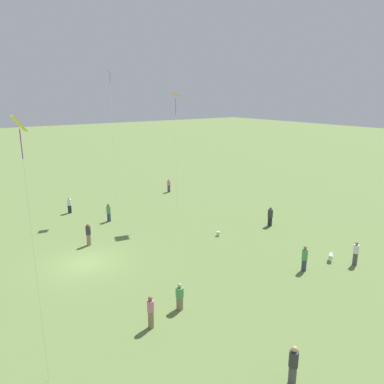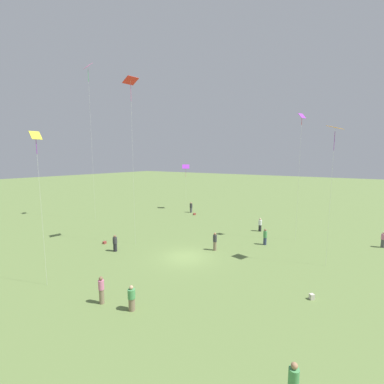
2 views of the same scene
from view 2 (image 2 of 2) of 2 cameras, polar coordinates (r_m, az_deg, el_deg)
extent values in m
plane|color=olive|center=(24.33, -1.41, -14.26)|extent=(240.00, 240.00, 0.00)
cylinder|color=#333D5B|center=(28.47, 15.90, -10.44)|extent=(0.46, 0.46, 0.78)
cylinder|color=#4C9956|center=(28.26, 15.95, -9.04)|extent=(0.55, 0.55, 0.67)
sphere|color=brown|center=(28.14, 15.98, -8.15)|extent=(0.24, 0.24, 0.24)
cylinder|color=#232328|center=(33.36, 14.86, -7.75)|extent=(0.45, 0.45, 0.79)
cylinder|color=white|center=(33.19, 14.90, -6.57)|extent=(0.53, 0.53, 0.62)
sphere|color=beige|center=(33.09, 14.93, -5.85)|extent=(0.24, 0.24, 0.24)
cylinder|color=#847056|center=(25.93, 5.09, -11.84)|extent=(0.36, 0.36, 0.89)
cylinder|color=#333338|center=(25.69, 5.11, -10.20)|extent=(0.42, 0.42, 0.66)
sphere|color=#A87A56|center=(25.56, 5.12, -9.24)|extent=(0.24, 0.24, 0.24)
cylinder|color=#4C4C51|center=(43.16, -0.21, -4.03)|extent=(0.50, 0.50, 0.83)
cylinder|color=#333338|center=(43.02, -0.21, -3.05)|extent=(0.59, 0.59, 0.68)
sphere|color=#A87A56|center=(42.94, -0.21, -2.44)|extent=(0.24, 0.24, 0.24)
cylinder|color=#847056|center=(17.05, -13.23, -23.11)|extent=(0.45, 0.45, 0.76)
cylinder|color=#4C9956|center=(16.72, -13.31, -21.15)|extent=(0.54, 0.54, 0.56)
sphere|color=tan|center=(16.54, -13.35, -19.93)|extent=(0.24, 0.24, 0.24)
cylinder|color=#232328|center=(26.67, -16.71, -11.70)|extent=(0.36, 0.36, 0.78)
cylinder|color=#333338|center=(26.46, -16.76, -10.28)|extent=(0.43, 0.43, 0.61)
sphere|color=brown|center=(26.33, -16.80, -9.40)|extent=(0.24, 0.24, 0.24)
cylinder|color=#847056|center=(18.15, -19.43, -21.03)|extent=(0.32, 0.32, 0.93)
cylinder|color=pink|center=(17.81, -19.54, -18.87)|extent=(0.37, 0.37, 0.60)
sphere|color=brown|center=(17.63, -19.61, -17.65)|extent=(0.24, 0.24, 0.24)
cylinder|color=#4C9956|center=(11.94, 21.66, -34.05)|extent=(0.51, 0.51, 0.75)
sphere|color=#A87A56|center=(11.62, 21.80, -32.22)|extent=(0.24, 0.24, 0.24)
cylinder|color=#4C4C51|center=(32.96, 36.70, -9.15)|extent=(0.47, 0.47, 0.84)
cylinder|color=pink|center=(32.78, 36.80, -7.97)|extent=(0.55, 0.55, 0.56)
sphere|color=beige|center=(32.69, 36.85, -7.29)|extent=(0.24, 0.24, 0.24)
cube|color=red|center=(28.20, -13.50, 22.96)|extent=(1.39, 1.45, 0.49)
cylinder|color=#E54C99|center=(27.90, -13.43, 20.65)|extent=(0.04, 0.04, 1.58)
cylinder|color=silver|center=(27.15, -12.97, 5.82)|extent=(0.01, 0.01, 16.63)
cube|color=purple|center=(45.28, -1.39, 5.68)|extent=(1.65, 1.60, 0.71)
cylinder|color=#E54C99|center=(45.33, -1.39, 4.24)|extent=(0.04, 0.04, 1.52)
cylinder|color=silver|center=(45.56, -1.38, 0.89)|extent=(0.01, 0.01, 7.61)
cube|color=purple|center=(30.21, 23.26, 15.30)|extent=(0.80, 0.90, 0.57)
cylinder|color=red|center=(30.13, 23.20, 14.21)|extent=(0.04, 0.04, 0.71)
cylinder|color=silver|center=(29.97, 22.60, 2.51)|extent=(0.01, 0.01, 13.43)
cube|color=#E54C99|center=(42.67, -22.14, 24.51)|extent=(1.33, 1.11, 0.80)
cylinder|color=green|center=(42.32, -22.06, 22.93)|extent=(0.04, 0.04, 1.74)
cylinder|color=silver|center=(40.72, -21.38, 9.68)|extent=(0.01, 0.01, 21.90)
cube|color=orange|center=(23.77, 29.24, 12.40)|extent=(1.26, 1.28, 0.33)
cylinder|color=purple|center=(23.68, 29.08, 9.89)|extent=(0.04, 0.04, 1.47)
cylinder|color=silver|center=(23.87, 28.38, -1.35)|extent=(0.01, 0.01, 11.43)
cube|color=yellow|center=(20.29, -31.43, 10.71)|extent=(0.42, 0.67, 0.55)
cylinder|color=purple|center=(20.25, -31.29, 8.69)|extent=(0.04, 0.04, 1.03)
cylinder|color=silver|center=(20.57, -30.44, -4.04)|extent=(0.01, 0.01, 10.53)
cube|color=#933833|center=(41.35, 0.54, -4.91)|extent=(0.37, 0.44, 0.31)
cube|color=beige|center=(19.39, 25.08, -20.32)|extent=(0.36, 0.36, 0.36)
cube|color=#933833|center=(29.31, -18.87, -10.58)|extent=(0.31, 0.39, 0.25)
camera|label=1|loc=(21.86, -71.61, 9.07)|focal=35.00mm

